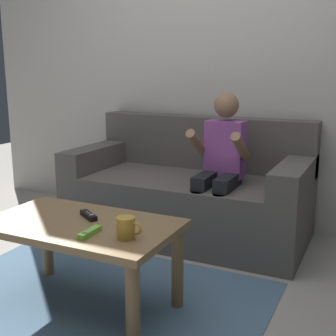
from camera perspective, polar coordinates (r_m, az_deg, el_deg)
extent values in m
plane|color=#9E998E|center=(2.18, -10.40, -19.86)|extent=(8.48, 8.48, 0.00)
cube|color=beige|center=(3.41, 6.83, 14.00)|extent=(4.24, 0.05, 2.50)
cube|color=#56514C|center=(3.16, 2.40, -4.85)|extent=(1.64, 0.80, 0.43)
cube|color=#56514C|center=(3.36, 4.64, 3.29)|extent=(1.64, 0.16, 0.39)
cube|color=#56514C|center=(3.44, -8.80, 1.51)|extent=(0.18, 0.80, 0.17)
cube|color=#56514C|center=(2.88, 15.87, -0.94)|extent=(0.18, 0.80, 0.17)
cylinder|color=black|center=(2.79, 3.65, -7.32)|extent=(0.08, 0.08, 0.43)
cylinder|color=black|center=(2.74, 6.44, -7.73)|extent=(0.08, 0.08, 0.43)
cube|color=black|center=(2.85, 4.87, -1.61)|extent=(0.09, 0.30, 0.09)
cube|color=black|center=(2.80, 7.60, -1.91)|extent=(0.09, 0.30, 0.09)
cube|color=#994C9E|center=(2.92, 7.31, 2.41)|extent=(0.24, 0.14, 0.37)
cylinder|color=#936B4C|center=(2.84, 3.74, 3.11)|extent=(0.06, 0.27, 0.21)
cylinder|color=#936B4C|center=(2.75, 9.26, 2.66)|extent=(0.06, 0.27, 0.21)
sphere|color=#936B4C|center=(2.89, 7.47, 7.97)|extent=(0.16, 0.16, 0.16)
cube|color=brown|center=(2.18, -11.06, -7.22)|extent=(0.92, 0.53, 0.04)
cylinder|color=brown|center=(1.90, -4.49, -17.55)|extent=(0.06, 0.06, 0.41)
cylinder|color=brown|center=(2.66, -15.17, -8.89)|extent=(0.06, 0.06, 0.41)
cylinder|color=brown|center=(2.24, 1.23, -12.57)|extent=(0.06, 0.06, 0.41)
cube|color=slate|center=(2.36, -10.61, -17.01)|extent=(1.72, 1.38, 0.01)
cube|color=#72C638|center=(2.00, -9.94, -8.07)|extent=(0.04, 0.14, 0.02)
cylinder|color=#99999E|center=(1.97, -10.59, -8.04)|extent=(0.02, 0.02, 0.00)
cylinder|color=silver|center=(2.00, -10.01, -7.74)|extent=(0.01, 0.01, 0.00)
cylinder|color=silver|center=(2.01, -9.67, -7.56)|extent=(0.01, 0.01, 0.00)
cube|color=black|center=(2.23, -10.10, -5.97)|extent=(0.14, 0.11, 0.02)
cylinder|color=#99999E|center=(2.19, -9.73, -5.90)|extent=(0.02, 0.02, 0.00)
cylinder|color=silver|center=(2.22, -10.07, -5.66)|extent=(0.01, 0.01, 0.00)
cylinder|color=silver|center=(2.24, -10.28, -5.51)|extent=(0.01, 0.01, 0.00)
cylinder|color=#B78C2D|center=(1.93, -5.39, -7.59)|extent=(0.08, 0.08, 0.09)
torus|color=#B78C2D|center=(1.91, -4.10, -7.70)|extent=(0.06, 0.01, 0.06)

